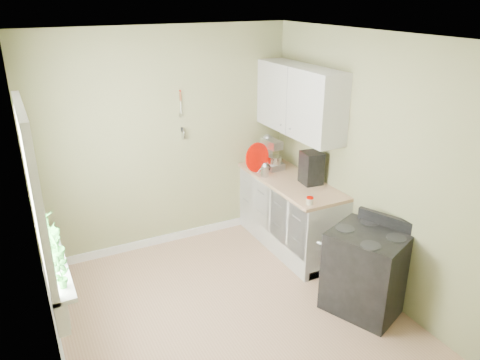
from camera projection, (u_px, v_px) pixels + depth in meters
name	position (u px, v px, depth m)	size (l,w,h in m)	color
floor	(232.00, 320.00, 4.67)	(3.20, 3.60, 0.02)	#A2775A
ceiling	(230.00, 36.00, 3.65)	(3.20, 3.60, 0.02)	white
wall_back	(166.00, 141.00, 5.65)	(3.20, 0.02, 2.70)	#939565
wall_left	(37.00, 235.00, 3.48)	(0.02, 3.60, 2.70)	#939565
wall_right	(371.00, 167.00, 4.83)	(0.02, 3.60, 2.70)	#939565
base_cabinets	(290.00, 214.00, 5.87)	(0.60, 1.60, 0.87)	silver
countertop	(291.00, 181.00, 5.70)	(0.64, 1.60, 0.04)	tan
upper_cabinets	(299.00, 100.00, 5.48)	(0.35, 1.40, 0.80)	silver
window	(33.00, 195.00, 3.67)	(0.06, 1.14, 1.44)	white
window_sill	(56.00, 266.00, 3.95)	(0.18, 1.14, 0.04)	white
radiator	(58.00, 303.00, 4.02)	(0.12, 0.50, 0.35)	white
wall_utensils	(182.00, 123.00, 5.63)	(0.02, 0.14, 0.58)	tan
stove	(366.00, 271.00, 4.67)	(0.86, 0.88, 0.98)	black
stand_mixer	(271.00, 154.00, 6.01)	(0.22, 0.36, 0.42)	#B2B2B7
kettle	(265.00, 170.00, 5.74)	(0.18, 0.10, 0.18)	silver
coffee_maker	(311.00, 169.00, 5.51)	(0.25, 0.27, 0.39)	black
red_tray	(257.00, 157.00, 5.87)	(0.38, 0.38, 0.02)	#C50900
jar	(310.00, 201.00, 5.01)	(0.08, 0.08, 0.08)	#B8B496
plant_a	(61.00, 273.00, 3.58)	(0.14, 0.10, 0.27)	#2A7C27
plant_b	(54.00, 247.00, 3.89)	(0.18, 0.14, 0.32)	#2A7C27
plant_c	(49.00, 228.00, 4.19)	(0.19, 0.19, 0.33)	#2A7C27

